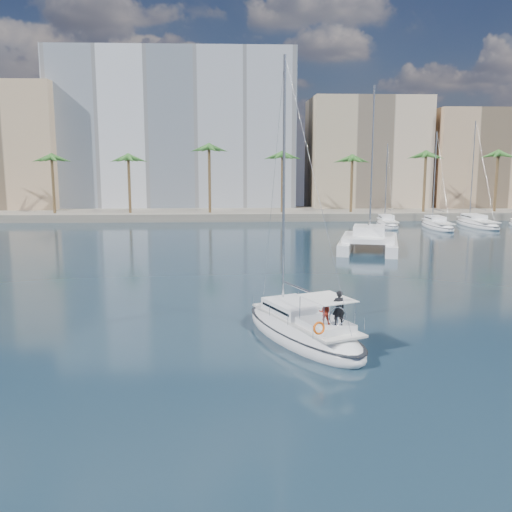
{
  "coord_description": "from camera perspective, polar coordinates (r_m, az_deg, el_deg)",
  "views": [
    {
      "loc": [
        -2.3,
        -32.5,
        9.51
      ],
      "look_at": [
        -0.74,
        1.5,
        3.7
      ],
      "focal_mm": 40.0,
      "sensor_mm": 36.0,
      "label": 1
    }
  ],
  "objects": [
    {
      "name": "building_modern",
      "position": [
        106.04,
        -8.04,
        12.03
      ],
      "size": [
        42.0,
        16.0,
        28.0
      ],
      "primitive_type": "cube",
      "color": "silver",
      "rests_on": "ground"
    },
    {
      "name": "main_sloop",
      "position": [
        30.76,
        4.69,
        -7.37
      ],
      "size": [
        7.28,
        11.04,
        15.7
      ],
      "rotation": [
        0.0,
        0.0,
        0.41
      ],
      "color": "white",
      "rests_on": "ground"
    },
    {
      "name": "palm_left",
      "position": [
        94.95,
        -22.44,
        9.44
      ],
      "size": [
        3.6,
        3.6,
        12.3
      ],
      "color": "brown",
      "rests_on": "ground"
    },
    {
      "name": "quay",
      "position": [
        93.95,
        -1.21,
        4.25
      ],
      "size": [
        120.0,
        14.0,
        1.2
      ],
      "primitive_type": "cube",
      "color": "gray",
      "rests_on": "ground"
    },
    {
      "name": "palm_centre",
      "position": [
        89.53,
        -1.17,
        10.18
      ],
      "size": [
        3.6,
        3.6,
        12.3
      ],
      "color": "brown",
      "rests_on": "ground"
    },
    {
      "name": "moored_yacht_a",
      "position": [
        83.11,
        12.98,
        2.87
      ],
      "size": [
        3.37,
        9.52,
        11.9
      ],
      "primitive_type": null,
      "rotation": [
        0.0,
        0.0,
        -0.07
      ],
      "color": "white",
      "rests_on": "ground"
    },
    {
      "name": "building_tan_right",
      "position": [
        109.83,
        21.43,
        8.77
      ],
      "size": [
        18.0,
        12.0,
        18.0
      ],
      "primitive_type": "cube",
      "color": "tan",
      "rests_on": "ground"
    },
    {
      "name": "moored_yacht_b",
      "position": [
        83.22,
        17.67,
        2.67
      ],
      "size": [
        3.32,
        10.83,
        13.72
      ],
      "primitive_type": null,
      "rotation": [
        0.0,
        0.0,
        -0.02
      ],
      "color": "white",
      "rests_on": "ground"
    },
    {
      "name": "ground",
      "position": [
        33.94,
        1.38,
        -6.58
      ],
      "size": [
        160.0,
        160.0,
        0.0
      ],
      "primitive_type": "plane",
      "color": "black",
      "rests_on": "ground"
    },
    {
      "name": "moored_yacht_c",
      "position": [
        87.5,
        21.22,
        2.79
      ],
      "size": [
        3.98,
        12.33,
        15.54
      ],
      "primitive_type": null,
      "rotation": [
        0.0,
        0.0,
        0.03
      ],
      "color": "white",
      "rests_on": "ground"
    },
    {
      "name": "building_beige",
      "position": [
        105.34,
        10.88,
        9.79
      ],
      "size": [
        20.0,
        14.0,
        20.0
      ],
      "primitive_type": "cube",
      "color": "#C7AD8F",
      "rests_on": "ground"
    },
    {
      "name": "seagull",
      "position": [
        34.71,
        5.01,
        -5.68
      ],
      "size": [
        1.02,
        0.44,
        0.19
      ],
      "color": "silver",
      "rests_on": "ground"
    },
    {
      "name": "palm_right",
      "position": [
        96.58,
        19.74,
        9.59
      ],
      "size": [
        3.6,
        3.6,
        12.3
      ],
      "color": "brown",
      "rests_on": "ground"
    },
    {
      "name": "catamaran",
      "position": [
        61.77,
        11.22,
        1.72
      ],
      "size": [
        8.78,
        12.88,
        17.15
      ],
      "rotation": [
        0.0,
        0.0,
        -0.27
      ],
      "color": "white",
      "rests_on": "ground"
    }
  ]
}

